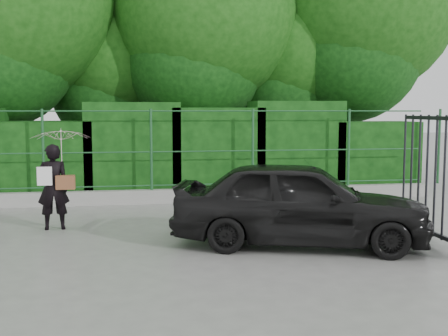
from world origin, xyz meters
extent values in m
plane|color=gray|center=(0.00, 0.00, 0.00)|extent=(80.00, 80.00, 0.00)
cube|color=#9E9E99|center=(0.00, 4.50, 0.15)|extent=(14.00, 0.25, 0.30)
cylinder|color=#1F532B|center=(-1.90, 4.50, 1.20)|extent=(0.06, 0.06, 1.80)
cylinder|color=#1F532B|center=(0.40, 4.50, 1.20)|extent=(0.06, 0.06, 1.80)
cylinder|color=#1F532B|center=(2.70, 4.50, 1.20)|extent=(0.06, 0.06, 1.80)
cylinder|color=#1F532B|center=(5.00, 4.50, 1.20)|extent=(0.06, 0.06, 1.80)
cylinder|color=#1F532B|center=(7.30, 4.50, 1.20)|extent=(0.06, 0.06, 1.80)
cylinder|color=#1F532B|center=(0.00, 4.50, 0.40)|extent=(13.60, 0.03, 0.03)
cylinder|color=#1F532B|center=(0.00, 4.50, 1.15)|extent=(13.60, 0.03, 0.03)
cylinder|color=#1F532B|center=(0.00, 4.50, 2.05)|extent=(13.60, 0.03, 0.03)
cube|color=black|center=(-2.00, 5.50, 0.91)|extent=(2.20, 1.20, 1.82)
cube|color=black|center=(0.00, 5.50, 1.13)|extent=(2.20, 1.20, 2.25)
cube|color=black|center=(2.00, 5.50, 1.06)|extent=(2.20, 1.20, 2.13)
cube|color=black|center=(4.00, 5.50, 1.14)|extent=(2.20, 1.20, 2.29)
cube|color=black|center=(6.00, 5.50, 0.89)|extent=(2.20, 1.20, 1.78)
cylinder|color=black|center=(-3.00, 7.20, 2.25)|extent=(0.36, 0.36, 4.50)
cylinder|color=black|center=(-0.50, 8.50, 1.62)|extent=(0.36, 0.36, 3.25)
sphere|color=#14470F|center=(-0.50, 8.50, 3.58)|extent=(3.90, 3.90, 3.90)
cylinder|color=black|center=(2.00, 7.50, 2.12)|extent=(0.36, 0.36, 4.25)
sphere|color=#14470F|center=(2.00, 7.50, 4.68)|extent=(5.10, 5.10, 5.10)
cylinder|color=black|center=(4.50, 8.20, 1.75)|extent=(0.36, 0.36, 3.50)
sphere|color=#14470F|center=(4.50, 8.20, 3.85)|extent=(4.20, 4.20, 4.20)
cylinder|color=black|center=(6.50, 7.80, 2.38)|extent=(0.36, 0.36, 4.75)
sphere|color=#14470F|center=(6.50, 7.80, 5.23)|extent=(5.70, 5.70, 5.70)
cube|color=#222228|center=(4.60, -0.05, 0.15)|extent=(0.05, 2.00, 0.06)
cube|color=#222228|center=(4.60, -0.05, 1.95)|extent=(0.05, 2.00, 0.06)
cylinder|color=#222228|center=(4.60, -0.25, 1.05)|extent=(0.04, 0.04, 1.90)
cylinder|color=#222228|center=(4.60, 0.00, 1.05)|extent=(0.04, 0.04, 1.90)
cylinder|color=#222228|center=(4.60, 0.25, 1.05)|extent=(0.04, 0.04, 1.90)
cylinder|color=#222228|center=(4.60, 0.50, 1.05)|extent=(0.04, 0.04, 1.90)
cylinder|color=#222228|center=(4.60, 0.75, 1.05)|extent=(0.04, 0.04, 1.90)
cylinder|color=#222228|center=(4.60, 1.00, 1.05)|extent=(0.04, 0.04, 1.90)
imported|color=black|center=(-1.39, 2.02, 0.75)|extent=(0.58, 0.41, 1.49)
imported|color=beige|center=(-1.24, 2.07, 1.31)|extent=(0.99, 1.01, 0.91)
cube|color=brown|center=(-1.17, 1.94, 0.83)|extent=(0.32, 0.15, 0.24)
cube|color=white|center=(-1.51, 1.90, 0.95)|extent=(0.25, 0.02, 0.32)
imported|color=black|center=(2.50, 0.21, 0.66)|extent=(4.18, 2.67, 1.32)
camera|label=1|loc=(-0.06, -7.97, 2.07)|focal=45.00mm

